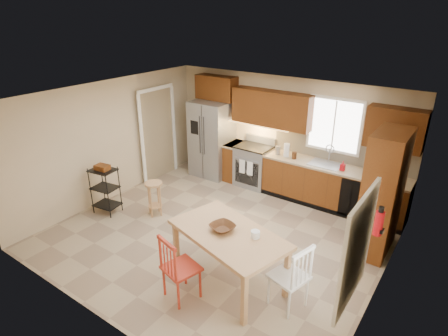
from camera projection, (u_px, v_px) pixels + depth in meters
floor at (217, 235)px, 6.82m from camera, size 5.50×5.50×0.00m
ceiling at (216, 99)px, 5.83m from camera, size 5.50×5.00×0.02m
wall_back at (284, 134)px, 8.20m from camera, size 5.50×0.02×2.50m
wall_front at (93, 242)px, 4.45m from camera, size 5.50×0.02×2.50m
wall_left at (110, 141)px, 7.77m from camera, size 0.02×5.00×2.50m
wall_right at (387, 221)px, 4.87m from camera, size 0.02×5.00×2.50m
refrigerator at (212, 139)px, 8.95m from camera, size 0.92×0.75×1.82m
range_stove at (254, 166)px, 8.57m from camera, size 0.76×0.63×0.92m
base_cabinet_narrow at (234, 161)px, 8.87m from camera, size 0.30×0.60×0.90m
base_cabinet_run at (332, 187)px, 7.61m from camera, size 2.92×0.60×0.90m
dishwasher at (355, 200)px, 7.10m from camera, size 0.60×0.02×0.78m
backsplash at (341, 149)px, 7.54m from camera, size 2.92×0.03×0.55m
upper_over_fridge at (216, 88)px, 8.63m from camera, size 1.00×0.35×0.55m
upper_left_block at (271, 108)px, 7.97m from camera, size 1.80×0.35×0.75m
upper_right_block at (396, 129)px, 6.65m from camera, size 1.00×0.35×0.75m
window_back at (335, 125)px, 7.45m from camera, size 1.12×0.04×1.12m
sink at (325, 166)px, 7.55m from camera, size 0.62×0.46×0.16m
undercab_glow at (258, 124)px, 8.27m from camera, size 1.60×0.30×0.01m
soap_bottle at (343, 166)px, 7.22m from camera, size 0.09×0.09×0.19m
paper_towel at (286, 150)px, 7.89m from camera, size 0.12×0.12×0.28m
canister_steel at (278, 150)px, 8.01m from camera, size 0.11×0.11×0.18m
canister_wood at (294, 156)px, 7.79m from camera, size 0.10×0.10×0.14m
pantry at (383, 194)px, 6.02m from camera, size 0.50×0.95×2.10m
fire_extinguisher at (379, 223)px, 5.11m from camera, size 0.12×0.12×0.36m
window_right at (357, 250)px, 3.97m from camera, size 0.04×1.02×1.32m
doorway at (158, 135)px, 8.79m from camera, size 0.04×0.95×2.10m
dining_table at (228, 257)px, 5.52m from camera, size 1.91×1.38×0.84m
chair_red at (181, 267)px, 5.18m from camera, size 0.58×0.58×1.01m
chair_white at (289, 275)px, 5.02m from camera, size 0.58×0.58×1.01m
table_bowl at (222, 230)px, 5.41m from camera, size 0.43×0.43×0.09m
table_jar at (255, 236)px, 5.22m from camera, size 0.17×0.17×0.16m
bar_stool at (155, 199)px, 7.34m from camera, size 0.36×0.36×0.70m
utility_cart at (105, 190)px, 7.40m from camera, size 0.53×0.44×0.97m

